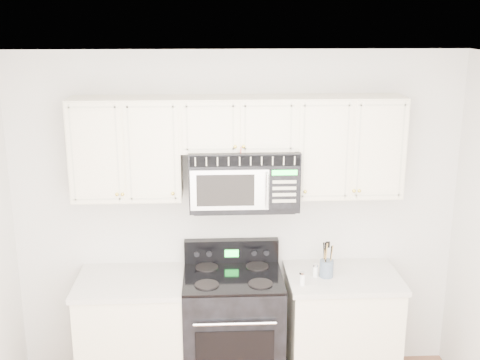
{
  "coord_description": "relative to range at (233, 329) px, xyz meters",
  "views": [
    {
      "loc": [
        -0.21,
        -2.77,
        2.84
      ],
      "look_at": [
        0.0,
        1.3,
        1.72
      ],
      "focal_mm": 45.0,
      "sensor_mm": 36.0,
      "label": 1
    }
  ],
  "objects": [
    {
      "name": "shaker_pepper",
      "position": [
        0.63,
        -0.02,
        0.49
      ],
      "size": [
        0.04,
        0.04,
        0.1
      ],
      "color": "white",
      "rests_on": "base_cabinet_right"
    },
    {
      "name": "upper_cabinets",
      "position": [
        0.05,
        0.15,
        1.45
      ],
      "size": [
        2.44,
        0.37,
        0.75
      ],
      "color": "beige",
      "rests_on": "ground"
    },
    {
      "name": "range",
      "position": [
        0.0,
        0.0,
        0.0
      ],
      "size": [
        0.75,
        0.68,
        1.12
      ],
      "color": "black",
      "rests_on": "ground"
    },
    {
      "name": "shaker_salt",
      "position": [
        0.5,
        -0.16,
        0.49
      ],
      "size": [
        0.04,
        0.04,
        0.1
      ],
      "color": "white",
      "rests_on": "base_cabinet_right"
    },
    {
      "name": "base_cabinet_left",
      "position": [
        -0.75,
        0.0,
        -0.06
      ],
      "size": [
        0.86,
        0.65,
        0.92
      ],
      "color": "beige",
      "rests_on": "ground"
    },
    {
      "name": "base_cabinet_right",
      "position": [
        0.85,
        0.0,
        -0.06
      ],
      "size": [
        0.86,
        0.65,
        0.92
      ],
      "color": "beige",
      "rests_on": "ground"
    },
    {
      "name": "utensil_crock",
      "position": [
        0.71,
        -0.02,
        0.51
      ],
      "size": [
        0.11,
        0.11,
        0.28
      ],
      "color": "slate",
      "rests_on": "base_cabinet_right"
    },
    {
      "name": "room",
      "position": [
        0.05,
        -1.43,
        0.82
      ],
      "size": [
        3.51,
        3.51,
        2.61
      ],
      "color": "brown",
      "rests_on": "ground"
    },
    {
      "name": "microwave",
      "position": [
        0.09,
        0.11,
        1.19
      ],
      "size": [
        0.8,
        0.45,
        0.44
      ],
      "color": "black",
      "rests_on": "ground"
    }
  ]
}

